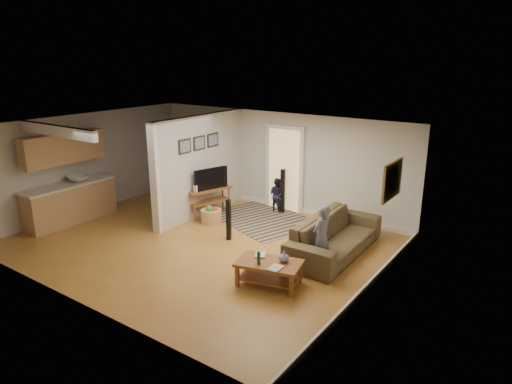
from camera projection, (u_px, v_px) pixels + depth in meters
ground at (201, 242)px, 9.82m from camera, size 7.50×7.50×0.00m
room_shell at (176, 166)px, 10.32m from camera, size 7.54×6.02×2.52m
area_rug at (263, 218)px, 11.26m from camera, size 3.05×2.63×0.01m
sofa at (334, 253)px, 9.30m from camera, size 1.07×2.63×0.76m
coffee_table at (270, 267)px, 7.93m from camera, size 1.24×0.89×0.66m
tv_console at (209, 191)px, 11.24m from camera, size 0.75×1.22×0.99m
speaker_left at (229, 220)px, 9.84m from camera, size 0.11×0.11×0.92m
speaker_right at (283, 191)px, 11.55m from camera, size 0.14×0.14×1.13m
toy_basket at (211, 215)px, 10.93m from camera, size 0.50×0.50×0.45m
child at (320, 267)px, 8.67m from camera, size 0.36×0.49×1.25m
toddler at (277, 211)px, 11.81m from camera, size 0.46×0.38×0.88m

